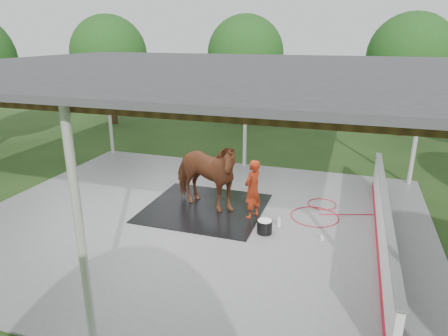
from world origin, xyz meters
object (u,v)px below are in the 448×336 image
(wash_bucket, at_px, (265,226))
(dasher_board, at_px, (382,224))
(handler, at_px, (253,189))
(horse, at_px, (204,174))

(wash_bucket, bearing_deg, dasher_board, 5.31)
(wash_bucket, bearing_deg, handler, 123.34)
(horse, relative_size, handler, 1.46)
(handler, relative_size, wash_bucket, 4.28)
(handler, xyz_separation_m, wash_bucket, (0.53, -0.80, -0.63))
(dasher_board, xyz_separation_m, handler, (-3.25, 0.55, 0.27))
(dasher_board, relative_size, horse, 3.37)
(horse, height_order, wash_bucket, horse)
(handler, bearing_deg, horse, -71.81)
(dasher_board, relative_size, wash_bucket, 21.06)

